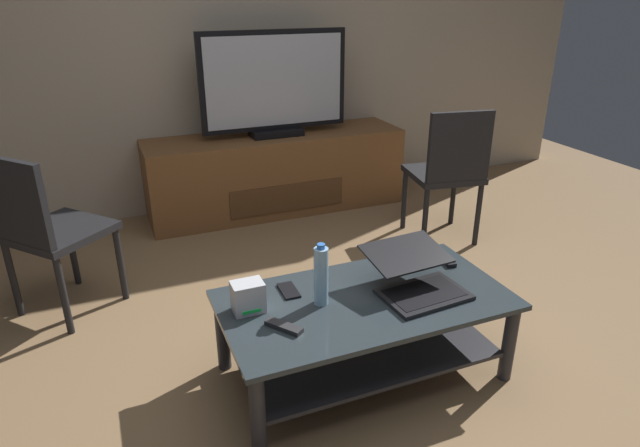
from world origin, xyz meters
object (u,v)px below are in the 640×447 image
(tv_remote, at_px, (284,326))
(soundbar_remote, at_px, (445,259))
(dining_chair, at_px, (449,169))
(cell_phone, at_px, (289,291))
(media_cabinet, at_px, (277,173))
(side_chair, at_px, (44,227))
(router_box, at_px, (248,297))
(laptop, at_px, (416,277))
(water_bottle_near, at_px, (321,276))
(coffee_table, at_px, (364,321))
(television, at_px, (275,86))

(tv_remote, bearing_deg, soundbar_remote, -20.67)
(dining_chair, distance_m, soundbar_remote, 1.10)
(cell_phone, relative_size, soundbar_remote, 0.88)
(media_cabinet, distance_m, soundbar_remote, 1.93)
(side_chair, distance_m, router_box, 1.25)
(laptop, height_order, soundbar_remote, laptop)
(laptop, xyz_separation_m, router_box, (-0.73, 0.12, 0.00))
(router_box, relative_size, water_bottle_near, 0.47)
(water_bottle_near, height_order, tv_remote, water_bottle_near)
(coffee_table, bearing_deg, soundbar_remote, 17.31)
(coffee_table, xyz_separation_m, soundbar_remote, (0.52, 0.16, 0.13))
(side_chair, relative_size, water_bottle_near, 3.25)
(side_chair, relative_size, soundbar_remote, 5.65)
(media_cabinet, distance_m, laptop, 2.11)
(media_cabinet, distance_m, router_box, 2.13)
(coffee_table, relative_size, media_cabinet, 0.63)
(side_chair, distance_m, cell_phone, 1.34)
(router_box, bearing_deg, side_chair, 129.02)
(side_chair, xyz_separation_m, router_box, (0.79, -0.97, -0.05))
(laptop, relative_size, tv_remote, 2.67)
(coffee_table, xyz_separation_m, cell_phone, (-0.29, 0.18, 0.13))
(router_box, distance_m, tv_remote, 0.21)
(side_chair, height_order, cell_phone, side_chair)
(water_bottle_near, bearing_deg, television, 76.75)
(television, distance_m, soundbar_remote, 1.99)
(laptop, bearing_deg, tv_remote, -174.64)
(tv_remote, bearing_deg, media_cabinet, 36.72)
(media_cabinet, distance_m, tv_remote, 2.27)
(dining_chair, distance_m, router_box, 1.91)
(coffee_table, relative_size, side_chair, 1.38)
(water_bottle_near, relative_size, cell_phone, 1.99)
(television, distance_m, router_box, 2.17)
(coffee_table, xyz_separation_m, tv_remote, (-0.40, -0.09, 0.13))
(coffee_table, height_order, soundbar_remote, soundbar_remote)
(television, xyz_separation_m, cell_phone, (-0.57, -1.88, -0.56))
(media_cabinet, xyz_separation_m, television, (-0.00, -0.02, 0.67))
(dining_chair, xyz_separation_m, soundbar_remote, (-0.63, -0.90, -0.12))
(laptop, bearing_deg, cell_phone, 158.91)
(water_bottle_near, distance_m, cell_phone, 0.21)
(water_bottle_near, bearing_deg, media_cabinet, 76.89)
(tv_remote, bearing_deg, side_chair, 91.63)
(dining_chair, relative_size, laptop, 2.18)
(media_cabinet, distance_m, side_chair, 1.87)
(side_chair, xyz_separation_m, laptop, (1.52, -1.09, -0.05))
(coffee_table, bearing_deg, television, 82.18)
(television, xyz_separation_m, laptop, (-0.05, -2.08, -0.51))
(television, bearing_deg, dining_chair, -48.90)
(side_chair, bearing_deg, cell_phone, -41.90)
(soundbar_remote, bearing_deg, cell_phone, -172.78)
(laptop, relative_size, water_bottle_near, 1.53)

